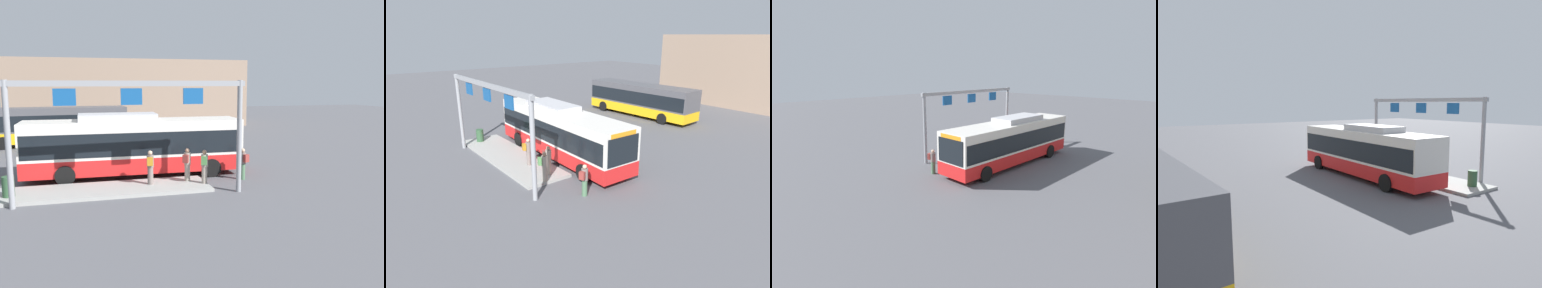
{
  "view_description": "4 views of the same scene",
  "coord_description": "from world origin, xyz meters",
  "views": [
    {
      "loc": [
        -2.8,
        -21.66,
        5.07
      ],
      "look_at": [
        3.11,
        -0.45,
        1.72
      ],
      "focal_mm": 37.68,
      "sensor_mm": 36.0,
      "label": 1
    },
    {
      "loc": [
        17.07,
        -11.75,
        7.72
      ],
      "look_at": [
        2.39,
        -0.4,
        1.56
      ],
      "focal_mm": 31.03,
      "sensor_mm": 36.0,
      "label": 2
    },
    {
      "loc": [
        17.47,
        12.46,
        6.72
      ],
      "look_at": [
        3.14,
        -1.62,
        1.77
      ],
      "focal_mm": 27.99,
      "sensor_mm": 36.0,
      "label": 3
    },
    {
      "loc": [
        -16.9,
        13.05,
        4.86
      ],
      "look_at": [
        2.6,
        -0.66,
        1.88
      ],
      "focal_mm": 30.87,
      "sensor_mm": 36.0,
      "label": 4
    }
  ],
  "objects": [
    {
      "name": "platform_curb",
      "position": [
        -1.84,
        -2.84,
        0.08
      ],
      "size": [
        10.0,
        2.8,
        0.16
      ],
      "primitive_type": "cube",
      "color": "#9E9E99",
      "rests_on": "ground"
    },
    {
      "name": "platform_sign_gantry",
      "position": [
        -0.67,
        -4.49,
        3.8
      ],
      "size": [
        10.26,
        0.24,
        5.2
      ],
      "color": "gray",
      "rests_on": "ground"
    },
    {
      "name": "person_waiting_near",
      "position": [
        2.99,
        -3.15,
        1.05
      ],
      "size": [
        0.48,
        0.6,
        1.67
      ],
      "rotation": [
        0.0,
        0.0,
        1.18
      ],
      "color": "gray",
      "rests_on": "platform_curb"
    },
    {
      "name": "person_waiting_mid",
      "position": [
        2.3,
        -2.46,
        1.05
      ],
      "size": [
        0.55,
        0.6,
        1.67
      ],
      "rotation": [
        0.0,
        0.0,
        0.98
      ],
      "color": "gray",
      "rests_on": "platform_curb"
    },
    {
      "name": "ground_plane",
      "position": [
        0.0,
        0.0,
        0.0
      ],
      "size": [
        120.0,
        120.0,
        0.0
      ],
      "primitive_type": "plane",
      "color": "#56565B"
    },
    {
      "name": "person_boarding",
      "position": [
        5.39,
        -2.32,
        0.89
      ],
      "size": [
        0.48,
        0.6,
        1.67
      ],
      "rotation": [
        0.0,
        0.0,
        1.95
      ],
      "color": "#476B4C",
      "rests_on": "ground"
    },
    {
      "name": "bus_main",
      "position": [
        -0.01,
        0.0,
        1.81
      ],
      "size": [
        11.71,
        2.87,
        3.46
      ],
      "rotation": [
        0.0,
        0.0,
        -0.02
      ],
      "color": "red",
      "rests_on": "ground"
    },
    {
      "name": "trash_bin",
      "position": [
        -5.94,
        -3.14,
        0.61
      ],
      "size": [
        0.52,
        0.52,
        0.9
      ],
      "primitive_type": "cylinder",
      "color": "#2D5133",
      "rests_on": "platform_curb"
    },
    {
      "name": "bus_background_left",
      "position": [
        -4.77,
        12.93,
        1.78
      ],
      "size": [
        11.5,
        3.2,
        3.1
      ],
      "rotation": [
        0.0,
        0.0,
        3.2
      ],
      "color": "#EAAD14",
      "rests_on": "ground"
    },
    {
      "name": "person_waiting_far",
      "position": [
        0.39,
        -2.65,
        1.05
      ],
      "size": [
        0.41,
        0.57,
        1.67
      ],
      "rotation": [
        0.0,
        0.0,
        1.37
      ],
      "color": "slate",
      "rests_on": "platform_curb"
    }
  ]
}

